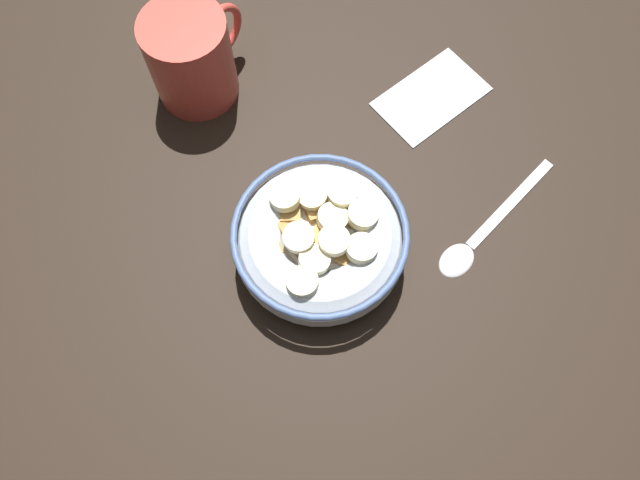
# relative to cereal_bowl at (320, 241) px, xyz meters

# --- Properties ---
(ground_plane) EXTENTS (1.26, 1.26, 0.02)m
(ground_plane) POSITION_rel_cereal_bowl_xyz_m (-0.00, 0.00, -0.04)
(ground_plane) COLOR black
(cereal_bowl) EXTENTS (0.15, 0.15, 0.06)m
(cereal_bowl) POSITION_rel_cereal_bowl_xyz_m (0.00, 0.00, 0.00)
(cereal_bowl) COLOR #B2BCC6
(cereal_bowl) RESTS_ON ground_plane
(spoon) EXTENTS (0.16, 0.03, 0.01)m
(spoon) POSITION_rel_cereal_bowl_xyz_m (0.10, -0.11, -0.02)
(spoon) COLOR silver
(spoon) RESTS_ON ground_plane
(coffee_mug) EXTENTS (0.11, 0.08, 0.09)m
(coffee_mug) POSITION_rel_cereal_bowl_xyz_m (0.06, 0.21, 0.02)
(coffee_mug) COLOR #D84C3F
(coffee_mug) RESTS_ON ground_plane
(folded_napkin) EXTENTS (0.12, 0.09, 0.00)m
(folded_napkin) POSITION_rel_cereal_bowl_xyz_m (0.20, 0.02, -0.03)
(folded_napkin) COLOR silver
(folded_napkin) RESTS_ON ground_plane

